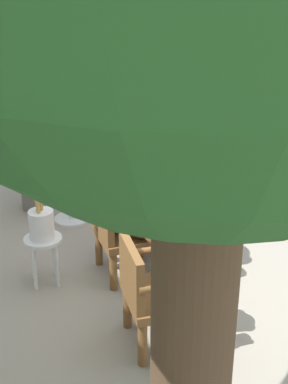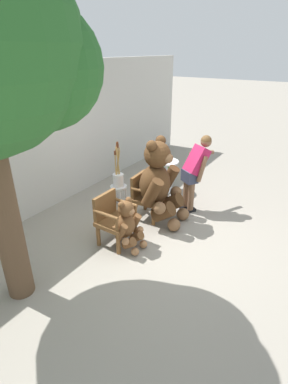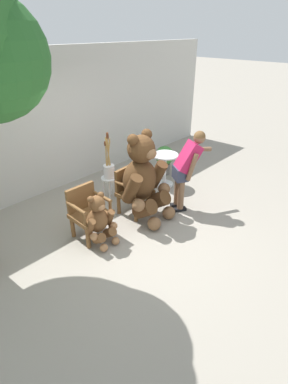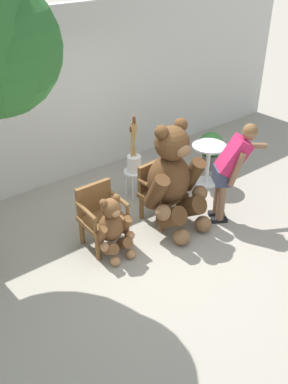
{
  "view_description": "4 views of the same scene",
  "coord_description": "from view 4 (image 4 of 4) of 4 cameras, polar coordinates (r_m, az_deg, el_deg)",
  "views": [
    {
      "loc": [
        -3.7,
        1.44,
        2.71
      ],
      "look_at": [
        0.38,
        0.26,
        0.87
      ],
      "focal_mm": 50.0,
      "sensor_mm": 36.0,
      "label": 1
    },
    {
      "loc": [
        -3.82,
        -2.29,
        2.98
      ],
      "look_at": [
        -0.26,
        0.0,
        0.95
      ],
      "focal_mm": 28.0,
      "sensor_mm": 36.0,
      "label": 2
    },
    {
      "loc": [
        -2.87,
        -3.04,
        3.08
      ],
      "look_at": [
        0.28,
        -0.06,
        0.69
      ],
      "focal_mm": 28.0,
      "sensor_mm": 36.0,
      "label": 3
    },
    {
      "loc": [
        -2.89,
        -3.64,
        3.78
      ],
      "look_at": [
        0.01,
        0.17,
        0.76
      ],
      "focal_mm": 40.0,
      "sensor_mm": 36.0,
      "label": 4
    }
  ],
  "objects": [
    {
      "name": "potted_plant",
      "position": [
        7.72,
        8.89,
        5.87
      ],
      "size": [
        0.44,
        0.44,
        0.68
      ],
      "color": "slate",
      "rests_on": "ground"
    },
    {
      "name": "teddy_bear_small",
      "position": [
        5.59,
        -4.17,
        -4.67
      ],
      "size": [
        0.52,
        0.49,
        0.87
      ],
      "color": "brown",
      "rests_on": "ground"
    },
    {
      "name": "person_visitor",
      "position": [
        6.12,
        11.62,
        3.54
      ],
      "size": [
        0.86,
        0.51,
        1.52
      ],
      "color": "black",
      "rests_on": "ground"
    },
    {
      "name": "round_side_table",
      "position": [
        7.18,
        8.53,
        4.24
      ],
      "size": [
        0.56,
        0.56,
        0.72
      ],
      "color": "silver",
      "rests_on": "ground"
    },
    {
      "name": "teddy_bear_large",
      "position": [
        5.93,
        3.91,
        1.83
      ],
      "size": [
        0.96,
        0.94,
        1.6
      ],
      "color": "#4C3019",
      "rests_on": "ground"
    },
    {
      "name": "ground_plane",
      "position": [
        5.99,
        0.94,
        -6.87
      ],
      "size": [
        60.0,
        60.0,
        0.0
      ],
      "primitive_type": "plane",
      "color": "gray"
    },
    {
      "name": "brush_bucket",
      "position": [
        6.66,
        -1.34,
        4.45
      ],
      "size": [
        0.22,
        0.22,
        0.93
      ],
      "color": "white",
      "rests_on": "white_stool"
    },
    {
      "name": "wooden_chair_right",
      "position": [
        6.26,
        2.13,
        0.24
      ],
      "size": [
        0.6,
        0.56,
        0.86
      ],
      "color": "brown",
      "rests_on": "ground"
    },
    {
      "name": "white_stool",
      "position": [
        6.81,
        -1.3,
        2.07
      ],
      "size": [
        0.34,
        0.34,
        0.46
      ],
      "color": "silver",
      "rests_on": "ground"
    },
    {
      "name": "back_wall",
      "position": [
        7.11,
        -11.26,
        12.07
      ],
      "size": [
        10.0,
        0.16,
        2.8
      ],
      "primitive_type": "cube",
      "color": "beige",
      "rests_on": "ground"
    },
    {
      "name": "wooden_chair_left",
      "position": [
        5.77,
        -5.77,
        -3.01
      ],
      "size": [
        0.57,
        0.53,
        0.86
      ],
      "color": "brown",
      "rests_on": "ground"
    }
  ]
}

